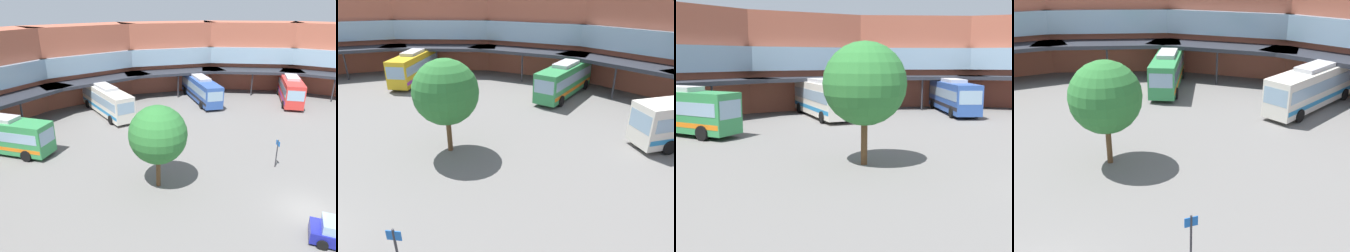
# 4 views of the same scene
# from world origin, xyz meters

# --- Properties ---
(station_building) EXTENTS (80.31, 47.44, 10.93)m
(station_building) POSITION_xyz_m (0.00, 20.87, 5.49)
(station_building) COLOR #AD5942
(station_building) RESTS_ON ground
(bus_1) EXTENTS (4.77, 10.67, 3.74)m
(bus_1) POSITION_xyz_m (-4.44, 27.66, 1.89)
(bus_1) COLOR #338C4C
(bus_1) RESTS_ON ground
(bus_4) EXTENTS (8.44, 9.60, 3.91)m
(bus_4) POSITION_xyz_m (-21.24, 18.26, 1.97)
(bus_4) COLOR gold
(bus_4) RESTS_ON ground
(plaza_tree) EXTENTS (4.57, 4.57, 6.78)m
(plaza_tree) POSITION_xyz_m (-2.34, 11.06, 4.48)
(plaza_tree) COLOR brown
(plaza_tree) RESTS_ON ground
(stop_sign_post) EXTENTS (0.49, 0.41, 2.64)m
(stop_sign_post) POSITION_xyz_m (5.54, 3.48, 1.61)
(stop_sign_post) COLOR #2D2D33
(stop_sign_post) RESTS_ON ground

